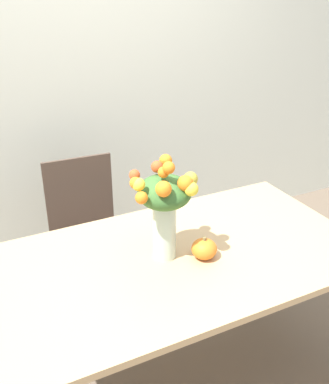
{
  "coord_description": "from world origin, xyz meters",
  "views": [
    {
      "loc": [
        -0.77,
        -1.39,
        1.84
      ],
      "look_at": [
        -0.06,
        0.02,
        1.07
      ],
      "focal_mm": 42.0,
      "sensor_mm": 36.0,
      "label": 1
    }
  ],
  "objects": [
    {
      "name": "wall_back",
      "position": [
        0.0,
        1.4,
        1.35
      ],
      "size": [
        8.0,
        0.06,
        2.7
      ],
      "color": "silver",
      "rests_on": "ground_plane"
    },
    {
      "name": "dining_chair_near_window",
      "position": [
        -0.17,
        0.82,
        0.46
      ],
      "size": [
        0.44,
        0.44,
        0.9
      ],
      "rotation": [
        0.0,
        0.0,
        -0.05
      ],
      "color": "#47382D",
      "rests_on": "ground_plane"
    },
    {
      "name": "ground_plane",
      "position": [
        0.0,
        0.0,
        0.0
      ],
      "size": [
        12.0,
        12.0,
        0.0
      ],
      "primitive_type": "plane",
      "color": "brown"
    },
    {
      "name": "dining_table",
      "position": [
        0.0,
        0.0,
        0.67
      ],
      "size": [
        1.57,
        0.87,
        0.77
      ],
      "color": "tan",
      "rests_on": "ground_plane"
    },
    {
      "name": "flower_vase",
      "position": [
        -0.07,
        0.02,
        1.02
      ],
      "size": [
        0.28,
        0.23,
        0.45
      ],
      "color": "#B2CCBC",
      "rests_on": "dining_table"
    },
    {
      "name": "pumpkin",
      "position": [
        0.08,
        -0.06,
        0.81
      ],
      "size": [
        0.11,
        0.11,
        0.1
      ],
      "color": "orange",
      "rests_on": "dining_table"
    }
  ]
}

